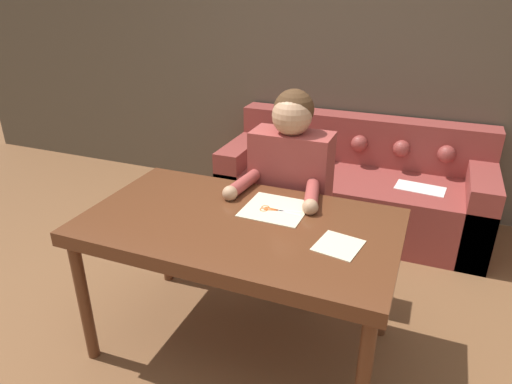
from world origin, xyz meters
name	(u,v)px	position (x,y,z in m)	size (l,w,h in m)	color
ground_plane	(229,357)	(0.00, 0.00, 0.00)	(16.00, 16.00, 0.00)	brown
wall_back	(339,49)	(0.00, 2.16, 1.30)	(8.00, 0.06, 2.60)	brown
dining_table	(239,234)	(0.02, 0.12, 0.69)	(1.50, 0.86, 0.76)	#562D19
couch	(353,187)	(0.28, 1.75, 0.30)	(2.02, 0.83, 0.82)	brown
person	(290,194)	(0.09, 0.69, 0.67)	(0.51, 0.57, 1.28)	#33281E
pattern_paper_main	(276,209)	(0.14, 0.29, 0.76)	(0.31, 0.30, 0.00)	beige
pattern_paper_offcut	(338,245)	(0.51, 0.07, 0.76)	(0.21, 0.22, 0.00)	beige
scissors	(273,210)	(0.13, 0.28, 0.77)	(0.21, 0.08, 0.01)	silver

